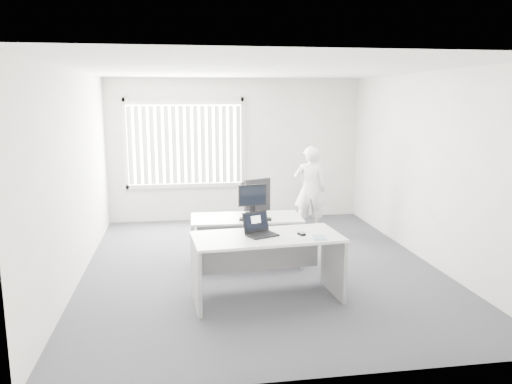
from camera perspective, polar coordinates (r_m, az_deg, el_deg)
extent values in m
plane|color=#4D4E54|center=(7.36, 0.51, -8.48)|extent=(6.00, 6.00, 0.00)
cube|color=silver|center=(9.97, -2.33, 4.84)|extent=(5.00, 0.02, 2.80)
cube|color=silver|center=(4.15, 7.39, -3.58)|extent=(5.00, 0.02, 2.80)
cube|color=silver|center=(7.06, -19.93, 1.77)|extent=(0.02, 6.00, 2.80)
cube|color=silver|center=(7.83, 18.90, 2.66)|extent=(0.02, 6.00, 2.80)
cube|color=silver|center=(6.96, 0.55, 13.85)|extent=(5.00, 6.00, 0.02)
cube|color=beige|center=(9.85, -8.12, 5.55)|extent=(2.32, 0.06, 1.76)
cube|color=white|center=(5.97, 1.27, -5.14)|extent=(1.82, 0.96, 0.03)
cube|color=gray|center=(5.95, -6.88, -9.36)|extent=(0.10, 0.76, 0.77)
cube|color=gray|center=(6.36, 8.83, -8.08)|extent=(0.10, 0.76, 0.77)
cube|color=white|center=(7.22, -1.12, -2.99)|extent=(1.61, 0.80, 0.03)
cube|color=gray|center=(7.28, -7.20, -5.90)|extent=(0.06, 0.68, 0.69)
cube|color=gray|center=(7.43, 4.85, -5.51)|extent=(0.06, 0.68, 0.69)
cylinder|color=black|center=(8.13, 1.03, -6.29)|extent=(0.85, 0.85, 0.09)
cylinder|color=black|center=(8.07, 1.03, -4.91)|extent=(0.07, 0.07, 0.49)
cube|color=black|center=(8.01, 1.04, -3.21)|extent=(0.65, 0.65, 0.07)
cube|color=black|center=(8.12, 0.15, -0.54)|extent=(0.46, 0.25, 0.59)
imported|color=white|center=(9.05, 6.19, 0.27)|extent=(0.64, 0.48, 1.58)
cube|color=silver|center=(5.97, 5.20, -5.02)|extent=(0.32, 0.23, 0.00)
cube|color=white|center=(5.92, 7.29, -5.17)|extent=(0.18, 0.24, 0.01)
cube|color=black|center=(7.05, -0.07, -3.12)|extent=(0.47, 0.23, 0.02)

